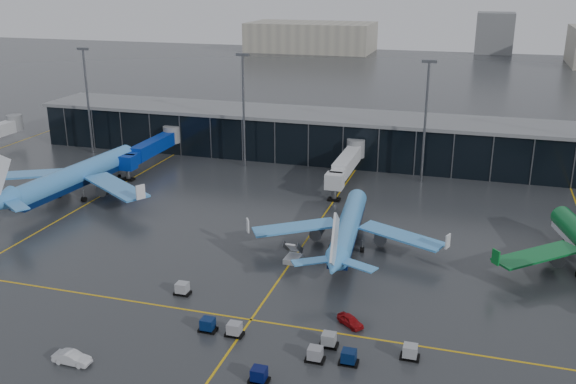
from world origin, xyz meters
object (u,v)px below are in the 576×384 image
(airliner_arkefly, at_px, (75,163))
(service_van_white, at_px, (72,358))
(mobile_airstair, at_px, (293,257))
(service_van_red, at_px, (350,321))
(airliner_klm_near, at_px, (349,214))
(baggage_carts, at_px, (282,339))

(airliner_arkefly, xyz_separation_m, service_van_white, (33.02, -50.30, -6.19))
(mobile_airstair, distance_m, service_van_red, 20.23)
(mobile_airstair, relative_size, service_van_white, 0.77)
(mobile_airstair, height_order, service_van_red, mobile_airstair)
(airliner_arkefly, bearing_deg, airliner_klm_near, -3.63)
(airliner_arkefly, height_order, mobile_airstair, airliner_arkefly)
(airliner_klm_near, distance_m, service_van_red, 25.26)
(baggage_carts, xyz_separation_m, service_van_white, (-21.60, -10.59, -0.02))
(airliner_klm_near, distance_m, baggage_carts, 31.30)
(baggage_carts, relative_size, service_van_white, 7.61)
(airliner_klm_near, bearing_deg, service_van_white, -123.98)
(baggage_carts, distance_m, mobile_airstair, 23.45)
(airliner_arkefly, xyz_separation_m, airliner_klm_near, (56.12, -8.84, -1.29))
(airliner_klm_near, bearing_deg, service_van_red, -82.41)
(service_van_red, bearing_deg, baggage_carts, 173.14)
(mobile_airstair, bearing_deg, baggage_carts, -74.12)
(service_van_red, height_order, service_van_white, service_van_white)
(baggage_carts, height_order, service_van_white, baggage_carts)
(service_van_white, bearing_deg, service_van_red, -58.19)
(airliner_arkefly, relative_size, baggage_carts, 1.33)
(airliner_klm_near, relative_size, mobile_airstair, 10.64)
(mobile_airstair, height_order, service_van_white, mobile_airstair)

